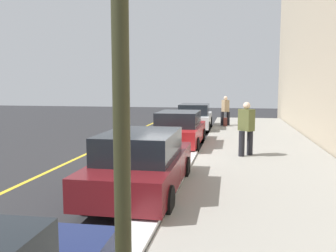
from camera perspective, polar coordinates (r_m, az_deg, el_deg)
ground_plane at (r=13.62m, az=0.93°, el=-4.33°), size 56.00×56.00×0.00m
sidewalk at (r=13.46m, az=14.96°, el=-4.36°), size 28.00×4.60×0.15m
lane_stripe_centre at (r=14.49m, az=-11.68°, el=-3.79°), size 28.00×0.14×0.01m
snow_bank_curb at (r=8.92m, az=0.27°, el=-9.45°), size 8.23×0.56×0.22m
parked_car_maroon at (r=8.38m, az=-4.21°, el=-5.95°), size 4.57×1.94×1.51m
parked_car_red at (r=14.70m, az=1.82°, el=-0.54°), size 4.43×1.90×1.51m
parked_car_white at (r=20.59m, az=4.30°, el=1.47°), size 4.70×2.00×1.51m
pedestrian_olive_coat at (r=12.47m, az=12.46°, el=-0.20°), size 0.58×0.58×1.85m
pedestrian_tan_coat at (r=21.82m, az=9.20°, el=2.58°), size 0.56×0.55×1.78m
traffic_light_pole at (r=2.49m, az=-7.63°, el=15.83°), size 0.35×0.26×4.15m
rolling_suitcase at (r=21.48m, az=9.20°, el=0.66°), size 0.34×0.22×0.86m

